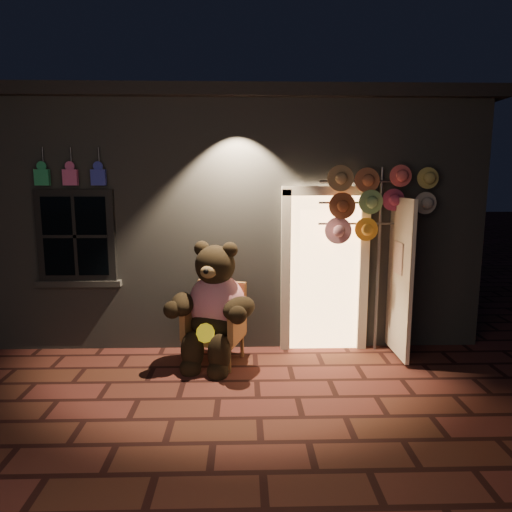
{
  "coord_description": "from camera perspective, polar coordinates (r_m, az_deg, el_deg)",
  "views": [
    {
      "loc": [
        0.27,
        -4.49,
        2.24
      ],
      "look_at": [
        0.42,
        1.0,
        1.35
      ],
      "focal_mm": 32.0,
      "sensor_mm": 36.0,
      "label": 1
    }
  ],
  "objects": [
    {
      "name": "ground",
      "position": [
        5.03,
        -4.74,
        -17.3
      ],
      "size": [
        60.0,
        60.0,
        0.0
      ],
      "primitive_type": "plane",
      "color": "#5D2823",
      "rests_on": "ground"
    },
    {
      "name": "shop_building",
      "position": [
        8.5,
        -3.42,
        5.79
      ],
      "size": [
        7.3,
        5.95,
        3.51
      ],
      "color": "slate",
      "rests_on": "ground"
    },
    {
      "name": "wicker_armchair",
      "position": [
        5.83,
        -4.91,
        -8.28
      ],
      "size": [
        0.81,
        0.78,
        0.99
      ],
      "rotation": [
        0.0,
        0.0,
        -0.3
      ],
      "color": "olive",
      "rests_on": "ground"
    },
    {
      "name": "teddy_bear",
      "position": [
        5.65,
        -5.26,
        -6.37
      ],
      "size": [
        1.11,
        1.01,
        1.59
      ],
      "rotation": [
        0.0,
        0.0,
        -0.3
      ],
      "color": "#C3143D",
      "rests_on": "ground"
    },
    {
      "name": "hat_rack",
      "position": [
        6.02,
        14.87,
        6.71
      ],
      "size": [
        1.49,
        0.22,
        2.45
      ],
      "color": "#59595E",
      "rests_on": "ground"
    }
  ]
}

